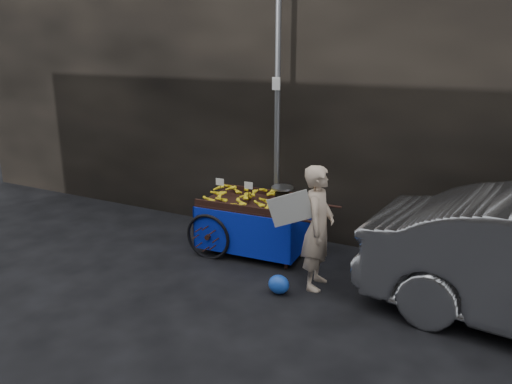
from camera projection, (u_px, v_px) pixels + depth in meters
The scene contains 6 objects.
ground at pixel (216, 268), 6.82m from camera, with size 80.00×80.00×0.00m, color black.
building_wall at pixel (316, 72), 8.14m from camera, with size 13.50×2.00×5.00m.
street_pole at pixel (277, 111), 7.21m from camera, with size 0.12×0.10×4.00m.
banana_cart at pixel (251, 207), 7.21m from camera, with size 2.07×1.08×1.10m.
vendor at pixel (318, 227), 6.11m from camera, with size 0.78×0.63×1.57m.
plastic_bag at pixel (279, 284), 6.10m from camera, with size 0.27×0.21×0.24m, color #1846BA.
Camera 1 is at (3.34, -5.29, 2.96)m, focal length 35.00 mm.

